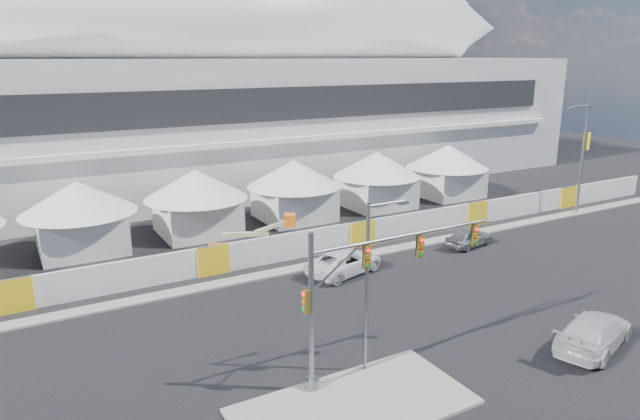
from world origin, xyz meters
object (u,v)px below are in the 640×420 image
pickup_curb (345,262)px  streetlight_median (371,275)px  boom_lift (239,246)px  lot_car_b (548,195)px  streetlight_curb (582,151)px  traffic_mast (355,293)px  pickup_near (594,332)px  sedan_silver (469,237)px

pickup_curb → streetlight_median: (-5.60, -11.08, 3.96)m
pickup_curb → boom_lift: bearing=22.3°
lot_car_b → boom_lift: 33.26m
streetlight_median → boom_lift: size_ratio=1.21×
streetlight_curb → lot_car_b: bearing=71.4°
streetlight_median → boom_lift: streetlight_median is taller
pickup_curb → traffic_mast: 13.48m
pickup_near → lot_car_b: size_ratio=1.46×
traffic_mast → boom_lift: (1.49, 17.83, -3.30)m
traffic_mast → streetlight_curb: bearing=22.0°
sedan_silver → boom_lift: (-16.43, 6.52, 0.14)m
lot_car_b → streetlight_curb: size_ratio=0.40×
boom_lift → lot_car_b: bearing=24.2°
sedan_silver → streetlight_median: (-16.95, -11.10, 4.02)m
sedan_silver → lot_car_b: (16.83, 6.35, -0.03)m
streetlight_median → streetlight_curb: (32.37, 13.30, 1.16)m
pickup_near → streetlight_median: (-11.05, 3.84, 3.89)m
pickup_curb → traffic_mast: size_ratio=0.56×
streetlight_median → lot_car_b: bearing=27.3°
sedan_silver → streetlight_median: streetlight_median is taller
pickup_near → streetlight_curb: (21.32, 17.14, 5.05)m
streetlight_median → boom_lift: bearing=88.3°
pickup_curb → streetlight_curb: streetlight_curb is taller
traffic_mast → streetlight_median: streetlight_median is taller
pickup_near → streetlight_curb: bearing=-68.5°
pickup_curb → pickup_near: (5.45, -14.93, 0.07)m
sedan_silver → boom_lift: 17.67m
boom_lift → pickup_near: bearing=-39.4°
lot_car_b → streetlight_median: bearing=130.9°
sedan_silver → streetlight_curb: streetlight_curb is taller
streetlight_curb → pickup_near: bearing=-141.2°
pickup_curb → lot_car_b: bearing=-92.8°
sedan_silver → boom_lift: size_ratio=0.65×
pickup_near → traffic_mast: traffic_mast is taller
pickup_near → streetlight_median: streetlight_median is taller
pickup_curb → traffic_mast: bearing=134.3°
sedan_silver → streetlight_curb: size_ratio=0.42×
pickup_near → lot_car_b: (22.72, 21.30, -0.17)m
traffic_mast → pickup_curb: bearing=59.8°
pickup_near → boom_lift: boom_lift is taller
sedan_silver → streetlight_median: bearing=113.4°
sedan_silver → traffic_mast: traffic_mast is taller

